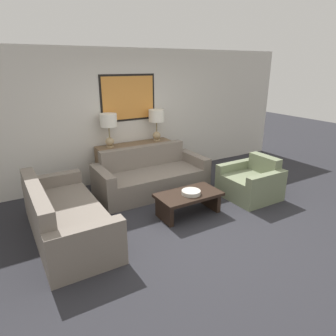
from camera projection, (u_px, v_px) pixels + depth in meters
ground_plane at (195, 223)px, 4.65m from camera, size 20.00×20.00×0.00m
back_wall at (128, 116)px, 6.19m from camera, size 8.13×0.12×2.65m
console_table at (135, 162)px, 6.27m from camera, size 1.59×0.38×0.80m
table_lamp_left at (109, 124)px, 5.74m from camera, size 0.32×0.32×0.65m
table_lamp_right at (156, 119)px, 6.25m from camera, size 0.32×0.32×0.65m
couch_by_back_wall at (151, 178)px, 5.74m from camera, size 2.11×0.92×0.84m
couch_by_side at (65, 218)px, 4.22m from camera, size 0.92×2.11×0.84m
coffee_table at (189, 199)px, 4.86m from camera, size 1.05×0.57×0.37m
decorative_bowl at (191, 192)px, 4.78m from camera, size 0.30×0.30×0.06m
armchair_near_back_wall at (251, 183)px, 5.51m from camera, size 0.88×0.92×0.74m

